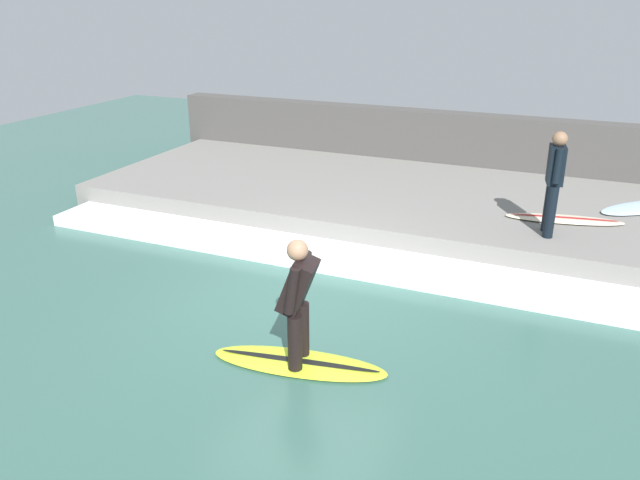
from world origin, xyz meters
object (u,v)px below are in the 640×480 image
surfer_waiting_near (554,178)px  surfboard_waiting_near (564,219)px  surfboard_riding (299,363)px  surfer_riding (298,296)px

surfer_waiting_near → surfboard_waiting_near: bearing=-17.0°
surfboard_riding → surfboard_waiting_near: size_ratio=1.10×
surfer_waiting_near → surfboard_waiting_near: surfer_waiting_near is taller
surfer_riding → surfboard_waiting_near: (4.91, -2.56, -0.38)m
surfer_waiting_near → surfboard_riding: bearing=150.9°
surfboard_riding → surfer_waiting_near: bearing=-29.1°
surfboard_riding → surfer_riding: bearing=-153.4°
surfboard_riding → surfboard_waiting_near: bearing=-27.5°
surfer_waiting_near → surfboard_waiting_near: 1.16m
surfboard_riding → surfer_riding: (-0.00, -0.00, 0.86)m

